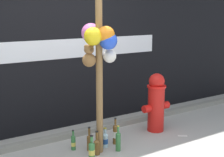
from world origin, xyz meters
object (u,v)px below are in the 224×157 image
at_px(memorial_post, 99,30).
at_px(bottle_5, 92,151).
at_px(bottle_4, 105,140).
at_px(bottle_2, 115,134).
at_px(bottle_6, 97,146).
at_px(bottle_3, 89,141).
at_px(bottle_0, 73,142).
at_px(fire_hydrant, 156,102).
at_px(bottle_7, 100,140).
at_px(bottle_1, 118,141).

distance_m(memorial_post, bottle_5, 1.50).
height_order(memorial_post, bottle_4, memorial_post).
height_order(bottle_2, bottle_6, bottle_2).
bearing_deg(bottle_3, bottle_6, -82.91).
distance_m(bottle_2, bottle_6, 0.43).
bearing_deg(bottle_5, bottle_0, 92.12).
distance_m(fire_hydrant, bottle_7, 1.16).
relative_size(bottle_0, bottle_4, 1.01).
relative_size(fire_hydrant, bottle_4, 3.28).
xyz_separation_m(memorial_post, bottle_6, (-0.07, -0.04, -1.49)).
bearing_deg(bottle_1, memorial_post, 156.83).
bearing_deg(bottle_4, bottle_0, 158.58).
relative_size(fire_hydrant, bottle_7, 2.80).
relative_size(bottle_0, bottle_6, 0.88).
relative_size(bottle_0, bottle_1, 0.80).
height_order(bottle_5, bottle_6, bottle_5).
bearing_deg(fire_hydrant, bottle_4, -173.53).
height_order(bottle_1, bottle_5, bottle_5).
distance_m(bottle_1, bottle_2, 0.24).
relative_size(memorial_post, bottle_1, 7.94).
xyz_separation_m(bottle_0, bottle_1, (0.49, -0.36, 0.04)).
bearing_deg(bottle_1, bottle_0, 143.87).
relative_size(bottle_4, bottle_6, 0.87).
xyz_separation_m(memorial_post, bottle_7, (0.06, 0.08, -1.49)).
xyz_separation_m(bottle_2, bottle_4, (-0.18, -0.02, -0.04)).
bearing_deg(bottle_1, bottle_4, 112.71).
xyz_separation_m(memorial_post, bottle_1, (0.23, -0.10, -1.47)).
height_order(bottle_2, bottle_4, bottle_2).
height_order(bottle_0, bottle_4, bottle_0).
distance_m(bottle_4, bottle_5, 0.50).
bearing_deg(bottle_6, bottle_3, 97.09).
xyz_separation_m(bottle_3, bottle_7, (0.14, -0.04, -0.00)).
bearing_deg(bottle_7, bottle_3, 163.72).
bearing_deg(bottle_2, bottle_3, 179.38).
distance_m(fire_hydrant, bottle_3, 1.29).
bearing_deg(bottle_5, bottle_2, 30.00).
height_order(memorial_post, fire_hydrant, memorial_post).
bearing_deg(bottle_7, bottle_0, 150.59).
bearing_deg(memorial_post, bottle_2, 19.73).
height_order(bottle_0, bottle_2, bottle_2).
relative_size(bottle_1, bottle_3, 1.08).
height_order(bottle_3, bottle_4, bottle_3).
relative_size(bottle_1, bottle_5, 0.99).
relative_size(bottle_1, bottle_2, 0.93).
xyz_separation_m(bottle_3, bottle_6, (0.02, -0.17, -0.01)).
height_order(bottle_6, bottle_7, bottle_7).
relative_size(memorial_post, bottle_0, 9.97).
bearing_deg(fire_hydrant, bottle_3, -175.83).
distance_m(fire_hydrant, bottle_5, 1.50).
distance_m(bottle_5, bottle_6, 0.25).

